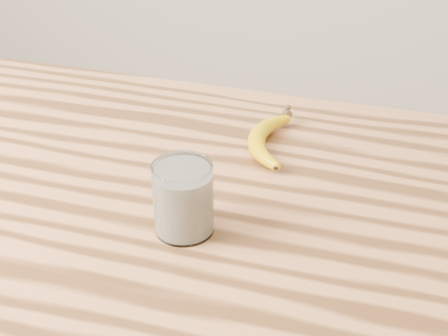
% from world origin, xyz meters
% --- Properties ---
extents(table, '(1.20, 0.80, 0.90)m').
position_xyz_m(table, '(0.00, 0.00, 0.77)').
color(table, '#B87744').
rests_on(table, ground).
extents(smoothie_glass, '(0.09, 0.09, 0.11)m').
position_xyz_m(smoothie_glass, '(0.05, -0.10, 0.95)').
color(smoothie_glass, white).
rests_on(smoothie_glass, table).
extents(banana, '(0.12, 0.27, 0.03)m').
position_xyz_m(banana, '(0.09, 0.17, 0.92)').
color(banana, '#DAA900').
rests_on(banana, table).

